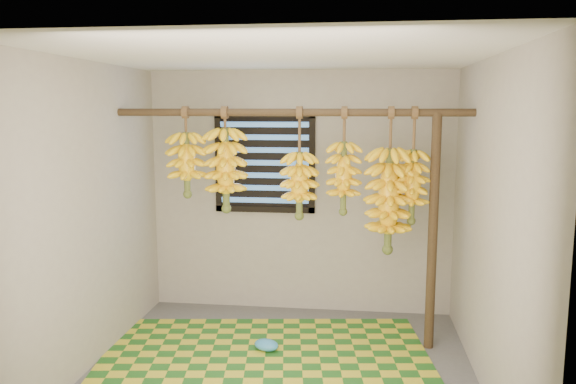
# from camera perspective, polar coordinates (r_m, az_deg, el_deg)

# --- Properties ---
(floor) EXTENTS (3.00, 3.00, 0.01)m
(floor) POSITION_cam_1_polar(r_m,az_deg,el_deg) (4.52, -0.92, -18.32)
(floor) COLOR #555555
(floor) RESTS_ON ground
(ceiling) EXTENTS (3.00, 3.00, 0.01)m
(ceiling) POSITION_cam_1_polar(r_m,az_deg,el_deg) (4.05, -1.01, 13.75)
(ceiling) COLOR silver
(ceiling) RESTS_ON wall_back
(wall_back) EXTENTS (3.00, 0.01, 2.40)m
(wall_back) POSITION_cam_1_polar(r_m,az_deg,el_deg) (5.59, 1.23, -0.08)
(wall_back) COLOR gray
(wall_back) RESTS_ON floor
(wall_left) EXTENTS (0.01, 3.00, 2.40)m
(wall_left) POSITION_cam_1_polar(r_m,az_deg,el_deg) (4.58, -19.97, -2.52)
(wall_left) COLOR gray
(wall_left) RESTS_ON floor
(wall_right) EXTENTS (0.01, 3.00, 2.40)m
(wall_right) POSITION_cam_1_polar(r_m,az_deg,el_deg) (4.18, 19.95, -3.53)
(wall_right) COLOR gray
(wall_right) RESTS_ON floor
(window) EXTENTS (1.00, 0.04, 1.00)m
(window) POSITION_cam_1_polar(r_m,az_deg,el_deg) (5.57, -2.38, 3.00)
(window) COLOR black
(window) RESTS_ON wall_back
(hanging_pole) EXTENTS (3.00, 0.06, 0.06)m
(hanging_pole) POSITION_cam_1_polar(r_m,az_deg,el_deg) (4.73, 0.23, 8.09)
(hanging_pole) COLOR #45331C
(hanging_pole) RESTS_ON wall_left
(support_post) EXTENTS (0.08, 0.08, 2.00)m
(support_post) POSITION_cam_1_polar(r_m,az_deg,el_deg) (4.84, 14.49, -4.10)
(support_post) COLOR #45331C
(support_post) RESTS_ON floor
(woven_mat) EXTENTS (2.96, 2.49, 0.01)m
(woven_mat) POSITION_cam_1_polar(r_m,az_deg,el_deg) (4.60, -2.47, -17.71)
(woven_mat) COLOR #21601C
(woven_mat) RESTS_ON floor
(plastic_bag) EXTENTS (0.27, 0.24, 0.09)m
(plastic_bag) POSITION_cam_1_polar(r_m,az_deg,el_deg) (4.91, -2.21, -15.26)
(plastic_bag) COLOR #358BC6
(plastic_bag) RESTS_ON woven_mat
(banana_bunch_a) EXTENTS (0.33, 0.33, 0.78)m
(banana_bunch_a) POSITION_cam_1_polar(r_m,az_deg,el_deg) (4.94, -10.24, 2.77)
(banana_bunch_a) COLOR brown
(banana_bunch_a) RESTS_ON hanging_pole
(banana_bunch_b) EXTENTS (0.34, 0.34, 0.90)m
(banana_bunch_b) POSITION_cam_1_polar(r_m,az_deg,el_deg) (4.85, -6.34, 2.24)
(banana_bunch_b) COLOR brown
(banana_bunch_b) RESTS_ON hanging_pole
(banana_bunch_c) EXTENTS (0.30, 0.30, 0.95)m
(banana_bunch_c) POSITION_cam_1_polar(r_m,az_deg,el_deg) (4.76, 1.16, 0.72)
(banana_bunch_c) COLOR brown
(banana_bunch_c) RESTS_ON hanging_pole
(banana_bunch_d) EXTENTS (0.29, 0.29, 0.90)m
(banana_bunch_d) POSITION_cam_1_polar(r_m,az_deg,el_deg) (4.73, 5.66, 1.44)
(banana_bunch_d) COLOR brown
(banana_bunch_d) RESTS_ON hanging_pole
(banana_bunch_e) EXTENTS (0.38, 0.38, 1.22)m
(banana_bunch_e) POSITION_cam_1_polar(r_m,az_deg,el_deg) (4.76, 10.20, -0.88)
(banana_bunch_e) COLOR brown
(banana_bunch_e) RESTS_ON hanging_pole
(banana_bunch_f) EXTENTS (0.26, 0.26, 0.97)m
(banana_bunch_f) POSITION_cam_1_polar(r_m,az_deg,el_deg) (4.76, 12.52, 0.56)
(banana_bunch_f) COLOR brown
(banana_bunch_f) RESTS_ON hanging_pole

